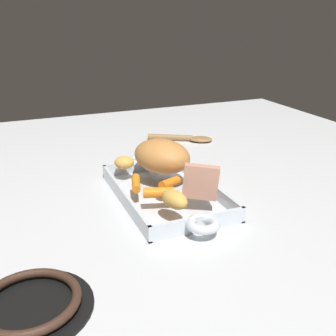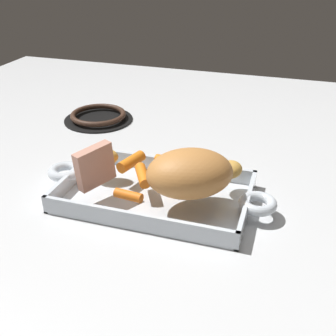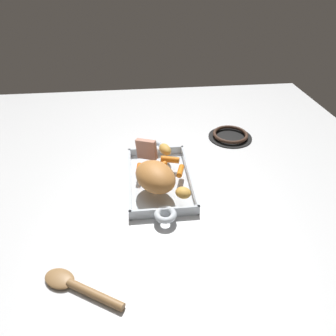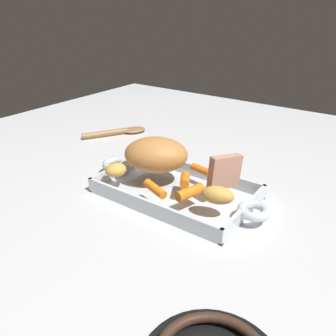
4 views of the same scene
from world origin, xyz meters
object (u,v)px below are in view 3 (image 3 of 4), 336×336
roasting_dish (160,179)px  serving_spoon (76,286)px  stove_burner_rear (230,135)px  potato_halved (165,149)px  baby_carrot_southwest (180,171)px  baby_carrot_northwest (139,169)px  baby_carrot_center_left (170,160)px  roast_slice_outer (147,149)px  potato_corner (183,193)px  baby_carrot_northeast (159,167)px  pork_roast (155,177)px

roasting_dish → serving_spoon: bearing=-31.1°
stove_burner_rear → potato_halved: bearing=-62.4°
baby_carrot_southwest → baby_carrot_northwest: baby_carrot_southwest is taller
baby_carrot_center_left → stove_burner_rear: size_ratio=0.35×
stove_burner_rear → serving_spoon: (0.62, -0.53, -0.00)m
roast_slice_outer → baby_carrot_center_left: size_ratio=1.13×
roasting_dish → potato_halved: size_ratio=6.71×
potato_corner → potato_halved: size_ratio=0.75×
baby_carrot_center_left → potato_halved: 0.06m
baby_carrot_northwest → potato_corner: (0.14, 0.12, 0.01)m
roast_slice_outer → baby_carrot_northwest: (0.07, -0.03, -0.03)m
baby_carrot_center_left → serving_spoon: size_ratio=0.31×
baby_carrot_southwest → serving_spoon: size_ratio=0.30×
potato_halved → serving_spoon: (0.48, -0.25, -0.04)m
potato_halved → baby_carrot_northeast: bearing=-18.3°
pork_roast → potato_halved: pork_roast is taller
baby_carrot_center_left → stove_burner_rear: (-0.20, 0.27, -0.04)m
roast_slice_outer → baby_carrot_center_left: 0.09m
roasting_dish → baby_carrot_northwest: 0.08m
baby_carrot_northeast → serving_spoon: bearing=-29.4°
roasting_dish → serving_spoon: 0.42m
baby_carrot_center_left → potato_corner: (0.18, 0.02, 0.00)m
baby_carrot_northeast → baby_carrot_center_left: (-0.04, 0.04, 0.00)m
baby_carrot_northeast → potato_corner: potato_corner is taller
pork_roast → baby_carrot_southwest: size_ratio=2.47×
baby_carrot_northeast → potato_halved: size_ratio=0.87×
baby_carrot_northeast → pork_roast: bearing=-10.3°
serving_spoon → baby_carrot_southwest: bearing=-97.7°
baby_carrot_center_left → roast_slice_outer: bearing=-114.5°
baby_carrot_northwest → stove_burner_rear: bearing=122.5°
roast_slice_outer → serving_spoon: (0.46, -0.18, -0.06)m
potato_corner → baby_carrot_northeast: bearing=-157.5°
baby_carrot_southwest → baby_carrot_center_left: baby_carrot_center_left is taller
roasting_dish → pork_roast: pork_roast is taller
baby_carrot_northwest → baby_carrot_center_left: size_ratio=0.79×
stove_burner_rear → baby_carrot_northwest: bearing=-57.5°
serving_spoon → baby_carrot_northwest: bearing=-80.9°
baby_carrot_northeast → potato_halved: (-0.09, 0.03, 0.01)m
baby_carrot_southwest → baby_carrot_center_left: (-0.07, -0.03, 0.00)m
baby_carrot_northeast → baby_carrot_northwest: (0.00, -0.06, -0.00)m
baby_carrot_northwest → potato_halved: 0.13m
roasting_dish → pork_roast: (0.07, -0.02, 0.06)m
baby_carrot_southwest → baby_carrot_northwest: size_ratio=1.21×
pork_roast → roasting_dish: bearing=165.1°
roast_slice_outer → potato_corner: size_ratio=1.47×
serving_spoon → stove_burner_rear: bearing=-99.4°
stove_burner_rear → roasting_dish: bearing=-49.7°
pork_roast → baby_carrot_southwest: 0.11m
baby_carrot_southwest → baby_carrot_center_left: 0.07m
baby_carrot_southwest → baby_carrot_center_left: size_ratio=0.95×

